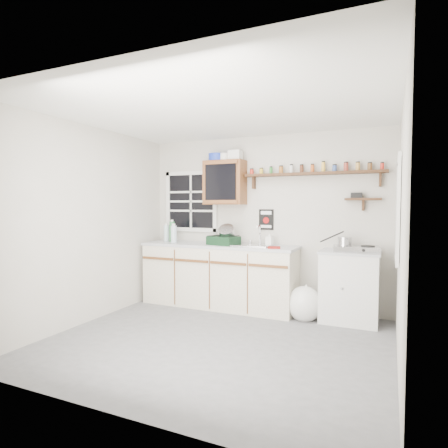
% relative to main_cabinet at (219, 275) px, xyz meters
% --- Properties ---
extents(room, '(3.64, 3.24, 2.54)m').
position_rel_main_cabinet_xyz_m(room, '(0.58, -1.30, 0.79)').
color(room, '#555558').
rests_on(room, ground).
extents(main_cabinet, '(2.31, 0.63, 0.92)m').
position_rel_main_cabinet_xyz_m(main_cabinet, '(0.00, 0.00, 0.00)').
color(main_cabinet, beige).
rests_on(main_cabinet, floor).
extents(right_cabinet, '(0.73, 0.57, 0.91)m').
position_rel_main_cabinet_xyz_m(right_cabinet, '(1.83, 0.03, -0.01)').
color(right_cabinet, silver).
rests_on(right_cabinet, floor).
extents(sink, '(0.52, 0.44, 0.29)m').
position_rel_main_cabinet_xyz_m(sink, '(0.54, 0.01, 0.47)').
color(sink, '#AFAFB4').
rests_on(sink, main_cabinet).
extents(upper_cabinet, '(0.60, 0.32, 0.65)m').
position_rel_main_cabinet_xyz_m(upper_cabinet, '(0.03, 0.14, 1.36)').
color(upper_cabinet, '#5D3117').
rests_on(upper_cabinet, wall_back).
extents(upper_cabinet_clutter, '(0.51, 0.24, 0.14)m').
position_rel_main_cabinet_xyz_m(upper_cabinet_clutter, '(0.02, 0.14, 1.75)').
color(upper_cabinet_clutter, '#1A32AB').
rests_on(upper_cabinet_clutter, upper_cabinet).
extents(spice_shelf, '(1.91, 0.18, 0.35)m').
position_rel_main_cabinet_xyz_m(spice_shelf, '(1.32, 0.21, 1.47)').
color(spice_shelf, '#321F0E').
rests_on(spice_shelf, wall_back).
extents(secondary_shelf, '(0.45, 0.16, 0.24)m').
position_rel_main_cabinet_xyz_m(secondary_shelf, '(1.94, 0.22, 1.12)').
color(secondary_shelf, '#321F0E').
rests_on(secondary_shelf, wall_back).
extents(warning_sign, '(0.22, 0.02, 0.30)m').
position_rel_main_cabinet_xyz_m(warning_sign, '(0.63, 0.29, 0.82)').
color(warning_sign, black).
rests_on(warning_sign, wall_back).
extents(window_back, '(0.93, 0.03, 0.98)m').
position_rel_main_cabinet_xyz_m(window_back, '(-0.62, 0.29, 1.09)').
color(window_back, black).
rests_on(window_back, wall_back).
extents(window_right, '(0.03, 0.78, 1.08)m').
position_rel_main_cabinet_xyz_m(window_right, '(2.37, -0.75, 0.99)').
color(window_right, black).
rests_on(window_right, wall_back).
extents(water_bottles, '(0.27, 0.17, 0.34)m').
position_rel_main_cabinet_xyz_m(water_bottles, '(-0.81, -0.00, 0.60)').
color(water_bottles, silver).
rests_on(water_bottles, main_cabinet).
extents(dish_rack, '(0.46, 0.38, 0.31)m').
position_rel_main_cabinet_xyz_m(dish_rack, '(0.12, -0.05, 0.56)').
color(dish_rack, black).
rests_on(dish_rack, main_cabinet).
extents(soap_bottle, '(0.10, 0.11, 0.20)m').
position_rel_main_cabinet_xyz_m(soap_bottle, '(0.75, 0.09, 0.56)').
color(soap_bottle, silver).
rests_on(soap_bottle, main_cabinet).
extents(rag, '(0.19, 0.17, 0.02)m').
position_rel_main_cabinet_xyz_m(rag, '(0.89, -0.18, 0.47)').
color(rag, maroon).
rests_on(rag, main_cabinet).
extents(hotplate, '(0.59, 0.37, 0.08)m').
position_rel_main_cabinet_xyz_m(hotplate, '(1.91, 0.01, 0.49)').
color(hotplate, '#AFAFB4').
rests_on(hotplate, right_cabinet).
extents(saucepan, '(0.42, 0.25, 0.18)m').
position_rel_main_cabinet_xyz_m(saucepan, '(1.76, 0.01, 0.57)').
color(saucepan, '#AFAFB4').
rests_on(saucepan, hotplate).
extents(trash_bag, '(0.43, 0.39, 0.50)m').
position_rel_main_cabinet_xyz_m(trash_bag, '(1.30, -0.14, -0.25)').
color(trash_bag, silver).
rests_on(trash_bag, floor).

